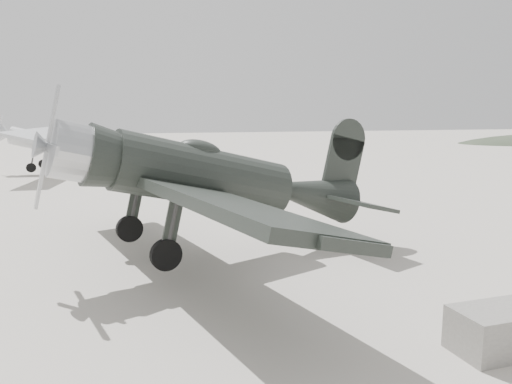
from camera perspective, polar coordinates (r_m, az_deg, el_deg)
ground at (r=13.67m, az=-0.27°, el=-8.24°), size 160.00×160.00×0.00m
lowwing_monoplane at (r=13.53m, az=-4.45°, el=1.38°), size 9.62×13.25×4.27m
highwing_monoplane at (r=35.18m, az=-21.51°, el=5.38°), size 8.46×11.86×3.35m
equipment_block at (r=9.82m, az=25.93°, el=-14.04°), size 1.60×1.06×0.77m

